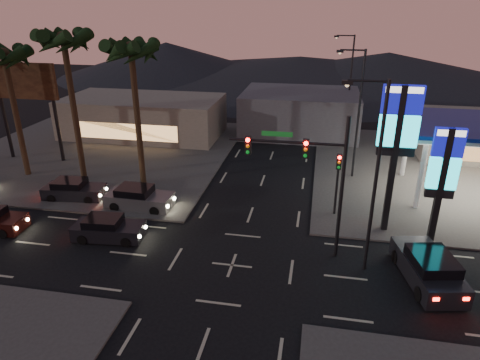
% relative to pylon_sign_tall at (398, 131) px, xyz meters
% --- Properties ---
extents(ground, '(140.00, 140.00, 0.00)m').
position_rel_pylon_sign_tall_xyz_m(ground, '(-8.50, -5.50, -6.39)').
color(ground, black).
rests_on(ground, ground).
extents(corner_lot_ne, '(24.00, 24.00, 0.12)m').
position_rel_pylon_sign_tall_xyz_m(corner_lot_ne, '(7.50, 10.50, -6.33)').
color(corner_lot_ne, '#47443F').
rests_on(corner_lot_ne, ground).
extents(corner_lot_nw, '(24.00, 24.00, 0.12)m').
position_rel_pylon_sign_tall_xyz_m(corner_lot_nw, '(-24.50, 10.50, -6.33)').
color(corner_lot_nw, '#47443F').
rests_on(corner_lot_nw, ground).
extents(convenience_store, '(10.00, 6.00, 4.00)m').
position_rel_pylon_sign_tall_xyz_m(convenience_store, '(9.50, 15.50, -4.39)').
color(convenience_store, '#726B5B').
rests_on(convenience_store, ground).
extents(pylon_sign_tall, '(2.20, 0.35, 9.00)m').
position_rel_pylon_sign_tall_xyz_m(pylon_sign_tall, '(0.00, 0.00, 0.00)').
color(pylon_sign_tall, black).
rests_on(pylon_sign_tall, ground).
extents(pylon_sign_short, '(1.60, 0.35, 7.00)m').
position_rel_pylon_sign_tall_xyz_m(pylon_sign_short, '(2.50, -1.00, -1.74)').
color(pylon_sign_short, black).
rests_on(pylon_sign_short, ground).
extents(traffic_signal_mast, '(6.10, 0.39, 8.00)m').
position_rel_pylon_sign_tall_xyz_m(traffic_signal_mast, '(-4.74, -3.51, -1.17)').
color(traffic_signal_mast, black).
rests_on(traffic_signal_mast, ground).
extents(pedestal_signal, '(0.32, 0.39, 4.30)m').
position_rel_pylon_sign_tall_xyz_m(pedestal_signal, '(-3.00, 1.48, -3.47)').
color(pedestal_signal, black).
rests_on(pedestal_signal, ground).
extents(streetlight_near, '(2.14, 0.25, 10.00)m').
position_rel_pylon_sign_tall_xyz_m(streetlight_near, '(-1.71, -4.50, -0.68)').
color(streetlight_near, black).
rests_on(streetlight_near, ground).
extents(streetlight_mid, '(2.14, 0.25, 10.00)m').
position_rel_pylon_sign_tall_xyz_m(streetlight_mid, '(-1.71, 8.50, -0.68)').
color(streetlight_mid, black).
rests_on(streetlight_mid, ground).
extents(streetlight_far, '(2.14, 0.25, 10.00)m').
position_rel_pylon_sign_tall_xyz_m(streetlight_far, '(-1.71, 22.50, -0.68)').
color(streetlight_far, black).
rests_on(streetlight_far, ground).
extents(palm_a, '(4.41, 4.41, 10.86)m').
position_rel_pylon_sign_tall_xyz_m(palm_a, '(-17.50, 4.00, 3.03)').
color(palm_a, black).
rests_on(palm_a, ground).
extents(palm_b, '(4.41, 4.41, 11.46)m').
position_rel_pylon_sign_tall_xyz_m(palm_b, '(-22.50, 4.00, 3.58)').
color(palm_b, black).
rests_on(palm_b, ground).
extents(palm_c, '(4.41, 4.41, 10.26)m').
position_rel_pylon_sign_tall_xyz_m(palm_c, '(-27.50, 4.00, 2.49)').
color(palm_c, black).
rests_on(palm_c, ground).
extents(billboard, '(6.00, 0.30, 8.50)m').
position_rel_pylon_sign_tall_xyz_m(billboard, '(-29.00, 7.50, -0.06)').
color(billboard, black).
rests_on(billboard, ground).
extents(building_far_west, '(16.00, 8.00, 4.00)m').
position_rel_pylon_sign_tall_xyz_m(building_far_west, '(-22.50, 16.50, -4.39)').
color(building_far_west, '#726B5B').
rests_on(building_far_west, ground).
extents(building_far_mid, '(12.00, 9.00, 4.40)m').
position_rel_pylon_sign_tall_xyz_m(building_far_mid, '(-6.50, 20.50, -4.19)').
color(building_far_mid, '#4C4C51').
rests_on(building_far_mid, ground).
extents(hill_left, '(40.00, 40.00, 6.00)m').
position_rel_pylon_sign_tall_xyz_m(hill_left, '(-33.50, 54.50, -3.39)').
color(hill_left, black).
rests_on(hill_left, ground).
extents(hill_right, '(50.00, 50.00, 5.00)m').
position_rel_pylon_sign_tall_xyz_m(hill_right, '(6.50, 54.50, -3.89)').
color(hill_right, black).
rests_on(hill_right, ground).
extents(hill_center, '(60.00, 60.00, 4.00)m').
position_rel_pylon_sign_tall_xyz_m(hill_center, '(-8.50, 54.50, -4.39)').
color(hill_center, black).
rests_on(hill_center, ground).
extents(car_lane_a_front, '(4.36, 2.08, 1.39)m').
position_rel_pylon_sign_tall_xyz_m(car_lane_a_front, '(-16.37, -4.10, -5.75)').
color(car_lane_a_front, black).
rests_on(car_lane_a_front, ground).
extents(car_lane_b_front, '(4.72, 2.09, 1.52)m').
position_rel_pylon_sign_tall_xyz_m(car_lane_b_front, '(-16.21, 0.14, -5.69)').
color(car_lane_b_front, '#565658').
rests_on(car_lane_b_front, ground).
extents(car_lane_b_mid, '(4.49, 2.17, 1.42)m').
position_rel_pylon_sign_tall_xyz_m(car_lane_b_mid, '(-21.39, 0.66, -5.73)').
color(car_lane_b_mid, black).
rests_on(car_lane_b_mid, ground).
extents(suv_station, '(3.08, 5.33, 1.68)m').
position_rel_pylon_sign_tall_xyz_m(suv_station, '(1.52, -5.03, -5.61)').
color(suv_station, black).
rests_on(suv_station, ground).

